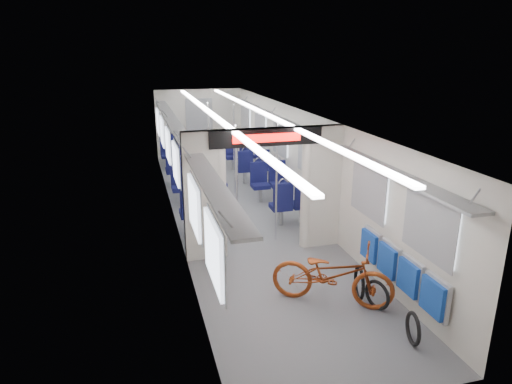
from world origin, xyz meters
TOP-DOWN VIEW (x-y plane):
  - carriage at (0.00, -0.27)m, footprint 12.00×12.02m
  - bicycle at (0.44, -4.02)m, footprint 1.85×1.46m
  - flip_bench at (1.35, -4.31)m, footprint 0.12×2.13m
  - bike_hoop_a at (1.04, -5.20)m, footprint 0.14×0.44m
  - bike_hoop_b at (1.01, -4.34)m, footprint 0.20×0.44m
  - bike_hoop_c at (0.90, -4.02)m, footprint 0.17×0.51m
  - seat_bay_near_left at (-0.93, 0.17)m, footprint 0.95×2.25m
  - seat_bay_near_right at (0.93, -0.03)m, footprint 0.89×1.98m
  - seat_bay_far_left at (-0.93, 3.71)m, footprint 0.96×2.33m
  - seat_bay_far_right at (0.93, 3.18)m, footprint 0.88×1.93m
  - stanchion_near_left at (-0.40, -1.51)m, footprint 0.04×0.04m
  - stanchion_near_right at (0.36, -1.57)m, footprint 0.04×0.04m
  - stanchion_far_left at (-0.31, 2.09)m, footprint 0.05×0.05m
  - stanchion_far_right at (0.23, 1.57)m, footprint 0.04×0.04m

SIDE VIEW (x-z plane):
  - bike_hoop_a at x=1.04m, z-range -0.03..0.41m
  - bike_hoop_b at x=1.01m, z-range -0.03..0.42m
  - bike_hoop_c at x=0.90m, z-range -0.03..0.49m
  - bicycle at x=0.44m, z-range 0.00..0.94m
  - seat_bay_far_right at x=0.93m, z-range 0.00..1.05m
  - seat_bay_near_right at x=0.93m, z-range 0.00..1.07m
  - seat_bay_near_left at x=-0.93m, z-range -0.01..1.14m
  - seat_bay_far_left at x=-0.93m, z-range -0.01..1.17m
  - flip_bench at x=1.35m, z-range 0.31..0.85m
  - stanchion_near_left at x=-0.40m, z-range 0.00..2.30m
  - stanchion_near_right at x=0.36m, z-range 0.00..2.30m
  - stanchion_far_left at x=-0.31m, z-range 0.00..2.30m
  - stanchion_far_right at x=0.23m, z-range 0.00..2.30m
  - carriage at x=0.00m, z-range 0.35..2.66m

